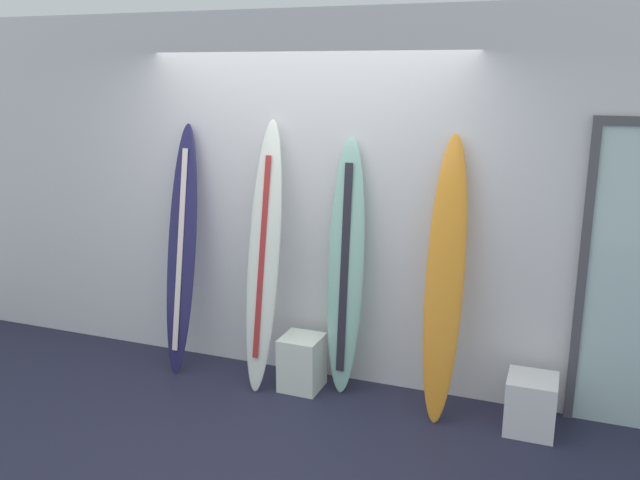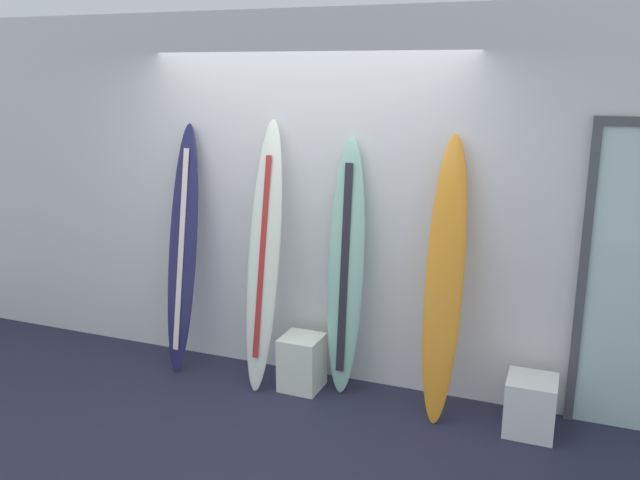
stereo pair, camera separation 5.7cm
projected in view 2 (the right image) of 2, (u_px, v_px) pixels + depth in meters
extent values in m
cube|color=#202135|center=(237.00, 450.00, 4.32)|extent=(8.00, 8.00, 0.04)
cube|color=silver|center=(311.00, 199.00, 5.13)|extent=(7.20, 0.20, 2.80)
ellipsoid|color=#22204F|center=(183.00, 250.00, 5.27)|extent=(0.26, 0.42, 1.97)
cube|color=silver|center=(181.00, 250.00, 5.25)|extent=(0.05, 0.31, 1.58)
cone|color=black|center=(180.00, 350.00, 5.37)|extent=(0.07, 0.09, 0.11)
ellipsoid|color=silver|center=(264.00, 257.00, 4.97)|extent=(0.26, 0.47, 2.02)
cube|color=#A82627|center=(262.00, 257.00, 4.94)|extent=(0.05, 0.31, 1.49)
cone|color=black|center=(259.00, 366.00, 5.07)|extent=(0.07, 0.09, 0.11)
ellipsoid|color=#8DC6B2|center=(346.00, 269.00, 4.88)|extent=(0.28, 0.27, 1.91)
cube|color=#24212C|center=(344.00, 269.00, 4.85)|extent=(0.06, 0.18, 1.54)
cone|color=black|center=(343.00, 369.00, 5.04)|extent=(0.07, 0.08, 0.11)
ellipsoid|color=orange|center=(444.00, 281.00, 4.52)|extent=(0.27, 0.46, 1.96)
cone|color=black|center=(436.00, 396.00, 4.61)|extent=(0.07, 0.09, 0.11)
cube|color=white|center=(531.00, 405.00, 4.45)|extent=(0.33, 0.33, 0.39)
cube|color=white|center=(302.00, 362.00, 5.07)|extent=(0.30, 0.30, 0.42)
cube|color=#47474C|center=(582.00, 280.00, 4.42)|extent=(0.06, 0.06, 2.03)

